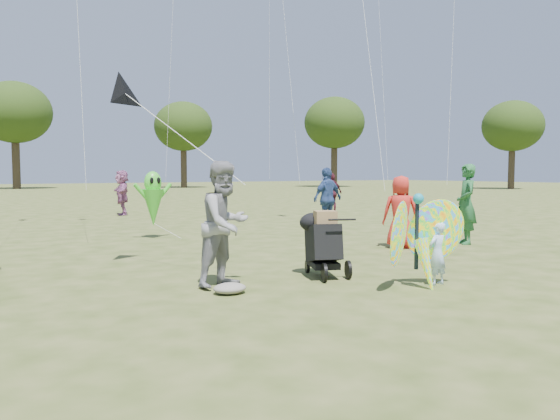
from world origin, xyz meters
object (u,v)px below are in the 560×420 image
at_px(child_girl, 437,253).
at_px(crowd_c, 327,199).
at_px(crowd_j, 122,193).
at_px(butterfly_kite, 421,242).
at_px(jogging_stroller, 322,240).
at_px(adult_man, 225,224).
at_px(crowd_h, 332,193).
at_px(crowd_a, 401,212).
at_px(crowd_f, 466,204).
at_px(alien_kite, 153,201).

height_order(child_girl, crowd_c, crowd_c).
height_order(crowd_j, butterfly_kite, crowd_j).
bearing_deg(crowd_j, child_girl, 12.42).
bearing_deg(jogging_stroller, child_girl, -29.38).
height_order(jogging_stroller, butterfly_kite, butterfly_kite).
bearing_deg(adult_man, butterfly_kite, -55.08).
bearing_deg(crowd_h, jogging_stroller, 49.23).
bearing_deg(crowd_h, adult_man, 43.83).
bearing_deg(crowd_a, adult_man, 55.16).
xyz_separation_m(crowd_f, crowd_h, (3.39, 9.58, -0.12)).
bearing_deg(crowd_j, crowd_a, 23.32).
height_order(crowd_f, crowd_j, crowd_f).
xyz_separation_m(crowd_a, butterfly_kite, (-2.83, -3.27, -0.14)).
bearing_deg(butterfly_kite, crowd_a, 49.11).
distance_m(child_girl, crowd_j, 16.01).
xyz_separation_m(crowd_a, crowd_c, (0.94, 3.96, 0.11)).
distance_m(crowd_f, crowd_h, 10.16).
height_order(adult_man, alien_kite, adult_man).
relative_size(crowd_c, crowd_j, 1.03).
bearing_deg(adult_man, crowd_h, 26.12).
bearing_deg(alien_kite, child_girl, -77.87).
distance_m(crowd_h, alien_kite, 10.40).
height_order(crowd_f, jogging_stroller, crowd_f).
xyz_separation_m(butterfly_kite, alien_kite, (-1.30, 7.94, 0.29)).
distance_m(child_girl, adult_man, 3.25).
relative_size(crowd_j, jogging_stroller, 1.57).
xyz_separation_m(crowd_j, butterfly_kite, (-0.23, -16.04, -0.22)).
distance_m(crowd_a, butterfly_kite, 4.32).
bearing_deg(child_girl, crowd_f, -149.54).
xyz_separation_m(crowd_f, jogging_stroller, (-5.35, -1.45, -0.34)).
bearing_deg(crowd_c, butterfly_kite, 53.57).
relative_size(adult_man, crowd_f, 0.99).
bearing_deg(adult_man, crowd_c, 22.12).
bearing_deg(adult_man, crowd_j, 59.67).
xyz_separation_m(crowd_c, crowd_j, (-3.54, 8.81, -0.03)).
bearing_deg(crowd_h, alien_kite, 23.73).
bearing_deg(jogging_stroller, butterfly_kite, -41.08).
height_order(crowd_h, jogging_stroller, crowd_h).
distance_m(adult_man, crowd_h, 15.04).
bearing_deg(crowd_j, butterfly_kite, 11.00).
relative_size(crowd_a, crowd_j, 0.91).
relative_size(child_girl, crowd_a, 0.59).
relative_size(crowd_c, butterfly_kite, 1.06).
height_order(crowd_j, jogging_stroller, crowd_j).
xyz_separation_m(child_girl, crowd_j, (-0.16, 16.01, 0.42)).
distance_m(child_girl, butterfly_kite, 0.44).
xyz_separation_m(adult_man, crowd_f, (7.02, 1.27, 0.01)).
xyz_separation_m(crowd_a, crowd_j, (-2.60, 12.77, 0.08)).
xyz_separation_m(adult_man, butterfly_kite, (2.37, -1.66, -0.26)).
height_order(child_girl, butterfly_kite, butterfly_kite).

